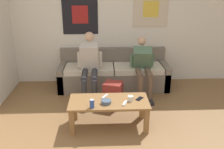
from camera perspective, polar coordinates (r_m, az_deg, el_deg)
name	(u,v)px	position (r m, az deg, el deg)	size (l,w,h in m)	color
wall_back	(108,23)	(5.25, -0.94, 11.78)	(10.00, 0.07, 2.55)	silver
couch	(113,74)	(5.16, 0.34, 0.03)	(2.21, 0.73, 0.76)	#70665B
coffee_table	(109,105)	(3.76, -0.72, -7.05)	(1.19, 0.54, 0.43)	olive
person_seated_adult	(90,64)	(4.66, -5.15, 2.38)	(0.47, 0.91, 1.20)	#2D2D33
person_seated_teen	(143,65)	(4.78, 7.10, 2.17)	(0.47, 0.90, 1.08)	brown
backpack	(113,94)	(4.44, 0.20, -4.59)	(0.38, 0.37, 0.43)	maroon
ceramic_bowl	(106,102)	(3.64, -1.35, -6.20)	(0.15, 0.15, 0.05)	#475B75
pillar_candle	(131,98)	(3.72, 4.25, -5.47)	(0.08, 0.08, 0.09)	silver
drink_can_blue	(92,104)	(3.53, -4.61, -6.65)	(0.07, 0.07, 0.12)	#28479E
game_controller_near_left	(105,96)	(3.83, -1.60, -5.03)	(0.11, 0.14, 0.03)	white
game_controller_near_right	(125,103)	(3.64, 2.97, -6.56)	(0.09, 0.15, 0.03)	white
cell_phone	(140,99)	(3.80, 6.31, -5.50)	(0.14, 0.15, 0.01)	black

